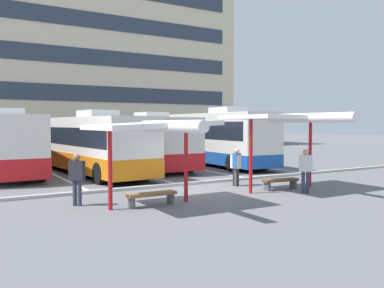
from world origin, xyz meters
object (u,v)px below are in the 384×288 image
(coach_bus_2, at_px, (143,142))
(bench_1, at_px, (280,182))
(bench_0, at_px, (152,196))
(coach_bus_0, at_px, (3,144))
(coach_bus_1, at_px, (87,145))
(waiting_passenger_1, at_px, (306,168))
(waiting_shelter_0, at_px, (153,127))
(waiting_shelter_1, at_px, (287,119))
(waiting_passenger_2, at_px, (236,165))
(coach_bus_3, at_px, (217,139))
(waiting_passenger_3, at_px, (77,175))
(waiting_passenger_0, at_px, (237,164))

(coach_bus_2, relative_size, bench_1, 7.34)
(bench_0, relative_size, bench_1, 1.06)
(coach_bus_0, xyz_separation_m, coach_bus_1, (4.09, -2.14, -0.04))
(coach_bus_0, height_order, bench_0, coach_bus_0)
(waiting_passenger_1, bearing_deg, waiting_shelter_0, 173.69)
(waiting_shelter_1, distance_m, waiting_passenger_2, 3.10)
(waiting_passenger_2, bearing_deg, coach_bus_3, 61.13)
(coach_bus_3, height_order, waiting_passenger_1, coach_bus_3)
(coach_bus_2, bearing_deg, waiting_passenger_1, -84.21)
(coach_bus_0, height_order, waiting_passenger_3, coach_bus_0)
(coach_bus_0, relative_size, waiting_passenger_2, 7.56)
(waiting_shelter_1, height_order, waiting_passenger_3, waiting_shelter_1)
(bench_1, bearing_deg, coach_bus_1, 117.31)
(waiting_passenger_3, bearing_deg, waiting_shelter_1, -9.21)
(waiting_passenger_1, height_order, waiting_passenger_2, waiting_passenger_1)
(waiting_shelter_1, distance_m, waiting_passenger_3, 8.53)
(waiting_shelter_0, bearing_deg, coach_bus_3, 47.05)
(waiting_shelter_1, bearing_deg, waiting_passenger_2, 115.02)
(waiting_shelter_0, bearing_deg, waiting_passenger_2, 24.14)
(coach_bus_1, relative_size, waiting_shelter_1, 2.47)
(coach_bus_2, relative_size, bench_0, 6.94)
(coach_bus_2, distance_m, waiting_passenger_0, 9.83)
(waiting_passenger_2, bearing_deg, waiting_shelter_1, -64.98)
(coach_bus_1, bearing_deg, waiting_passenger_3, -108.64)
(waiting_passenger_3, bearing_deg, coach_bus_0, 95.36)
(coach_bus_0, distance_m, waiting_shelter_0, 13.08)
(coach_bus_3, height_order, waiting_passenger_0, coach_bus_3)
(coach_bus_0, relative_size, waiting_passenger_1, 6.87)
(bench_0, bearing_deg, coach_bus_0, 104.27)
(bench_0, bearing_deg, waiting_passenger_0, 22.17)
(coach_bus_2, relative_size, waiting_passenger_2, 7.62)
(coach_bus_2, relative_size, waiting_passenger_3, 6.93)
(coach_bus_2, relative_size, coach_bus_3, 1.17)
(waiting_passenger_1, bearing_deg, coach_bus_1, 115.58)
(coach_bus_0, xyz_separation_m, waiting_passenger_2, (8.26, -10.37, -0.70))
(waiting_shelter_0, height_order, waiting_passenger_2, waiting_shelter_0)
(waiting_shelter_1, relative_size, waiting_passenger_2, 3.20)
(waiting_shelter_1, height_order, bench_1, waiting_shelter_1)
(coach_bus_2, xyz_separation_m, bench_1, (1.10, -11.58, -1.23))
(coach_bus_1, height_order, waiting_passenger_3, coach_bus_1)
(bench_0, bearing_deg, bench_1, 3.11)
(bench_1, xyz_separation_m, waiting_passenger_0, (-0.94, 1.76, 0.63))
(waiting_shelter_0, relative_size, waiting_passenger_1, 2.85)
(waiting_passenger_0, bearing_deg, bench_0, -157.83)
(bench_1, distance_m, waiting_passenger_2, 2.11)
(bench_0, xyz_separation_m, waiting_passenger_0, (5.14, 2.09, 0.62))
(coach_bus_1, height_order, coach_bus_3, coach_bus_3)
(bench_0, distance_m, waiting_passenger_3, 2.59)
(bench_0, height_order, waiting_passenger_3, waiting_passenger_3)
(coach_bus_2, bearing_deg, waiting_shelter_1, -84.75)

